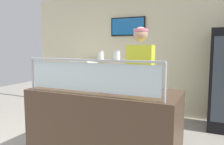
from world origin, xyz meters
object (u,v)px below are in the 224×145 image
Objects in this scene: parmesan_shaker at (101,56)px; worker_figure at (140,79)px; pizza_tray at (115,89)px; pizza_server at (118,88)px; pepper_flake_shaker at (117,56)px; pizza_box_stack at (84,67)px.

worker_figure reaches higher than parmesan_shaker.
pizza_server is (0.05, -0.02, 0.02)m from pizza_tray.
parmesan_shaker reaches higher than pizza_server.
pepper_flake_shaker is at bearing -58.45° from pizza_server.
worker_figure is at bearing 96.80° from pizza_server.
pizza_tray is 5.06× the size of parmesan_shaker.
pizza_server is 3.03× the size of pepper_flake_shaker.
pizza_server is 0.72m from worker_figure.
pizza_tray is 0.05m from pizza_server.
pepper_flake_shaker is (0.18, 0.00, 0.00)m from parmesan_shaker.
parmesan_shaker is at bearing -95.12° from worker_figure.
pepper_flake_shaker reaches higher than pizza_server.
parmesan_shaker is at bearing -90.56° from pizza_tray.
pizza_tray is 0.71m from worker_figure.
pizza_box_stack reaches higher than pizza_tray.
pizza_box_stack is at bearing 125.56° from parmesan_shaker.
pepper_flake_shaker is (0.18, -0.36, 0.41)m from pizza_tray.
pizza_tray is at bearing -49.57° from pizza_box_stack.
pepper_flake_shaker is 0.05× the size of worker_figure.
pizza_box_stack is at bearing 144.92° from worker_figure.
pepper_flake_shaker is at bearing 0.00° from parmesan_shaker.
parmesan_shaker is at bearing -180.00° from pepper_flake_shaker.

